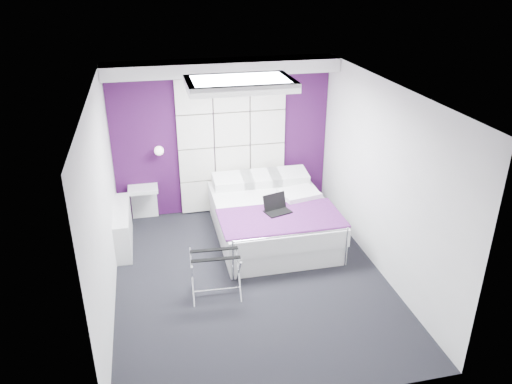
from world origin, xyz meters
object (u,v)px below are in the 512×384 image
bed (271,218)px  luggage_rack (216,274)px  laptop (277,207)px  nightstand (143,189)px  radiator (123,227)px  wall_lamp (159,150)px

bed → luggage_rack: 1.71m
laptop → bed: bearing=72.0°
bed → luggage_rack: bed is taller
nightstand → laptop: laptop is taller
nightstand → laptop: bearing=-33.7°
radiator → luggage_rack: 1.95m
radiator → laptop: (2.25, -0.56, 0.37)m
bed → laptop: 0.48m
bed → laptop: bearing=-91.0°
wall_lamp → radiator: bearing=-130.1°
bed → nightstand: (-1.92, 0.95, 0.27)m
wall_lamp → laptop: 2.15m
radiator → laptop: 2.35m
luggage_rack → laptop: bearing=46.0°
wall_lamp → laptop: bearing=-39.4°
bed → luggage_rack: size_ratio=3.47×
nightstand → radiator: bearing=-114.6°
nightstand → luggage_rack: 2.44m
nightstand → wall_lamp: bearing=7.3°
nightstand → luggage_rack: bearing=-69.5°
bed → laptop: size_ratio=5.84×
radiator → bed: (2.25, -0.23, 0.02)m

